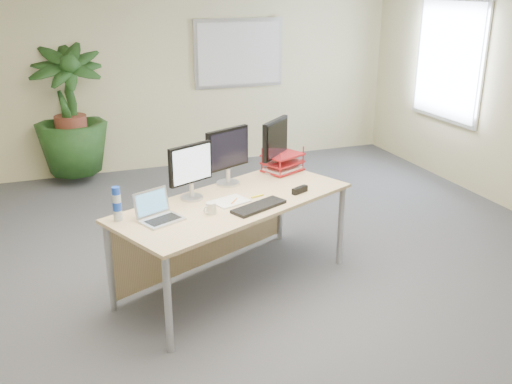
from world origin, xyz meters
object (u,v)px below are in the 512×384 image
object	(u,v)px
monitor_left	(191,168)
monitor_right	(228,153)
desk	(225,215)
floor_plant	(71,127)
laptop	(158,212)

from	to	relation	value
monitor_left	monitor_right	world-z (taller)	monitor_right
desk	floor_plant	size ratio (longest dim) A/B	1.49
monitor_left	monitor_right	xyz separation A→B (m)	(0.39, 0.24, 0.03)
desk	monitor_left	world-z (taller)	monitor_left
desk	floor_plant	distance (m)	3.37
desk	floor_plant	world-z (taller)	floor_plant
monitor_right	monitor_left	bearing A→B (deg)	-148.94
monitor_right	laptop	xyz separation A→B (m)	(-0.75, -0.58, -0.24)
desk	monitor_left	size ratio (longest dim) A/B	4.79
desk	monitor_right	world-z (taller)	monitor_right
monitor_left	desk	bearing A→B (deg)	-11.92
monitor_right	laptop	world-z (taller)	monitor_right
floor_plant	monitor_right	xyz separation A→B (m)	(1.18, -2.91, 0.33)
monitor_right	desk	bearing A→B (deg)	-113.20
laptop	floor_plant	bearing A→B (deg)	97.17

